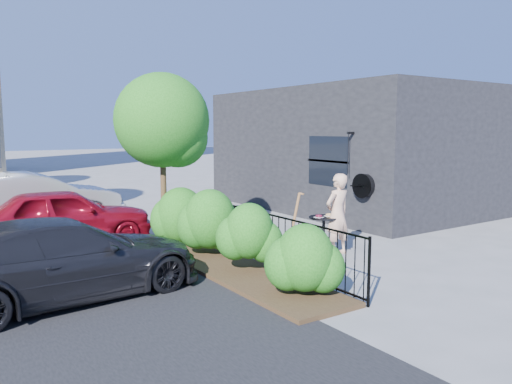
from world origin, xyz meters
TOP-DOWN VIEW (x-y plane):
  - ground at (0.00, 0.00)m, footprint 120.00×120.00m
  - shop_building at (5.50, 4.50)m, footprint 6.22×9.00m
  - fence at (-1.50, 0.00)m, footprint 0.05×6.05m
  - planting_bed at (-2.20, 0.00)m, footprint 1.30×6.00m
  - shrubs at (-2.10, 0.10)m, footprint 1.10×5.60m
  - patio_tree at (-2.24, 2.76)m, footprint 2.20×2.20m
  - cafe_table at (0.14, -0.12)m, footprint 0.65×0.65m
  - woman at (0.34, -0.34)m, footprint 0.68×0.48m
  - shovel at (-1.26, -0.76)m, footprint 0.51×0.20m
  - car_red at (-4.31, 3.92)m, footprint 4.09×1.97m
  - car_silver at (-4.46, 6.63)m, footprint 4.59×1.61m
  - car_darkgrey at (-5.26, -0.02)m, footprint 4.67×2.29m

SIDE VIEW (x-z plane):
  - ground at x=0.00m, z-range 0.00..0.00m
  - planting_bed at x=-2.20m, z-range 0.00..0.08m
  - fence at x=-1.50m, z-range 0.01..1.11m
  - cafe_table at x=0.14m, z-range 0.13..1.00m
  - car_darkgrey at x=-5.26m, z-range 0.00..1.31m
  - shovel at x=-1.26m, z-range -0.09..1.44m
  - car_red at x=-4.31m, z-range 0.00..1.35m
  - shrubs at x=-2.10m, z-range 0.08..1.32m
  - car_silver at x=-4.46m, z-range 0.00..1.51m
  - woman at x=0.34m, z-range 0.00..1.76m
  - shop_building at x=5.50m, z-range 0.00..4.00m
  - patio_tree at x=-2.24m, z-range 0.79..4.73m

